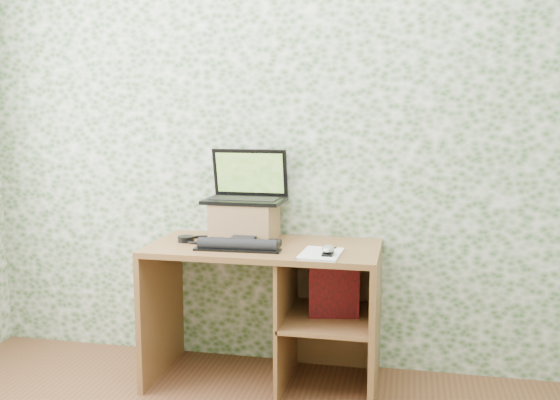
% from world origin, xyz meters
% --- Properties ---
extents(wall_back, '(3.50, 0.00, 3.50)m').
position_xyz_m(wall_back, '(0.00, 1.75, 1.30)').
color(wall_back, silver).
rests_on(wall_back, ground).
extents(desk, '(1.20, 0.60, 0.75)m').
position_xyz_m(desk, '(0.08, 1.47, 0.48)').
color(desk, brown).
rests_on(desk, floor).
extents(riser, '(0.34, 0.29, 0.20)m').
position_xyz_m(riser, '(-0.14, 1.58, 0.85)').
color(riser, '#986B44').
rests_on(riser, desk).
extents(laptop, '(0.43, 0.31, 0.28)m').
position_xyz_m(laptop, '(-0.14, 1.63, 1.02)').
color(laptop, black).
rests_on(laptop, riser).
extents(keyboard, '(0.44, 0.23, 0.06)m').
position_xyz_m(keyboard, '(-0.10, 1.35, 0.77)').
color(keyboard, black).
rests_on(keyboard, desk).
extents(headphones, '(0.24, 0.24, 0.03)m').
position_xyz_m(headphones, '(-0.35, 1.47, 0.76)').
color(headphones, black).
rests_on(headphones, desk).
extents(notepad, '(0.20, 0.28, 0.01)m').
position_xyz_m(notepad, '(0.32, 1.28, 0.76)').
color(notepad, silver).
rests_on(notepad, desk).
extents(mouse, '(0.06, 0.10, 0.03)m').
position_xyz_m(mouse, '(0.36, 1.25, 0.78)').
color(mouse, '#B5B5B8').
rests_on(mouse, notepad).
extents(pen, '(0.04, 0.11, 0.01)m').
position_xyz_m(pen, '(0.37, 1.35, 0.77)').
color(pen, black).
rests_on(pen, notepad).
extents(red_box, '(0.27, 0.13, 0.31)m').
position_xyz_m(red_box, '(0.37, 1.44, 0.54)').
color(red_box, maroon).
rests_on(red_box, desk).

